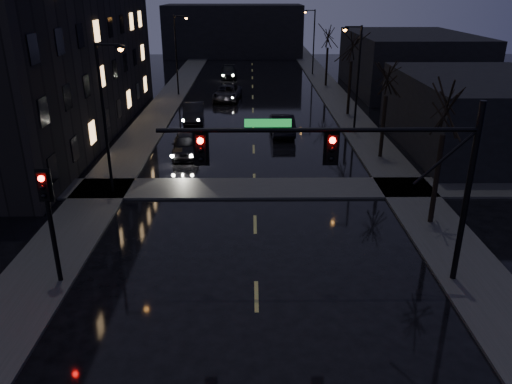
{
  "coord_description": "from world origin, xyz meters",
  "views": [
    {
      "loc": [
        -0.17,
        -7.47,
        10.49
      ],
      "look_at": [
        0.01,
        10.29,
        3.2
      ],
      "focal_mm": 35.0,
      "sensor_mm": 36.0,
      "label": 1
    }
  ],
  "objects_px": {
    "oncoming_car_a": "(186,145)",
    "lead_car": "(282,124)",
    "oncoming_car_b": "(194,112)",
    "oncoming_car_c": "(227,93)",
    "oncoming_car_d": "(229,72)"
  },
  "relations": [
    {
      "from": "oncoming_car_a",
      "to": "lead_car",
      "type": "bearing_deg",
      "value": 33.28
    },
    {
      "from": "oncoming_car_a",
      "to": "lead_car",
      "type": "height_order",
      "value": "lead_car"
    },
    {
      "from": "lead_car",
      "to": "oncoming_car_b",
      "type": "bearing_deg",
      "value": -30.89
    },
    {
      "from": "oncoming_car_b",
      "to": "lead_car",
      "type": "bearing_deg",
      "value": -33.2
    },
    {
      "from": "oncoming_car_b",
      "to": "oncoming_car_c",
      "type": "relative_size",
      "value": 0.88
    },
    {
      "from": "oncoming_car_c",
      "to": "oncoming_car_d",
      "type": "xyz_separation_m",
      "value": [
        -0.41,
        13.5,
        -0.03
      ]
    },
    {
      "from": "oncoming_car_d",
      "to": "oncoming_car_b",
      "type": "bearing_deg",
      "value": -98.43
    },
    {
      "from": "oncoming_car_b",
      "to": "oncoming_car_d",
      "type": "relative_size",
      "value": 0.96
    },
    {
      "from": "oncoming_car_b",
      "to": "oncoming_car_c",
      "type": "height_order",
      "value": "oncoming_car_b"
    },
    {
      "from": "oncoming_car_a",
      "to": "oncoming_car_c",
      "type": "bearing_deg",
      "value": 79.21
    },
    {
      "from": "oncoming_car_b",
      "to": "lead_car",
      "type": "distance_m",
      "value": 8.26
    },
    {
      "from": "lead_car",
      "to": "oncoming_car_a",
      "type": "bearing_deg",
      "value": 35.64
    },
    {
      "from": "oncoming_car_c",
      "to": "oncoming_car_a",
      "type": "bearing_deg",
      "value": -90.56
    },
    {
      "from": "oncoming_car_d",
      "to": "oncoming_car_a",
      "type": "bearing_deg",
      "value": -96.04
    },
    {
      "from": "oncoming_car_b",
      "to": "lead_car",
      "type": "height_order",
      "value": "lead_car"
    }
  ]
}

